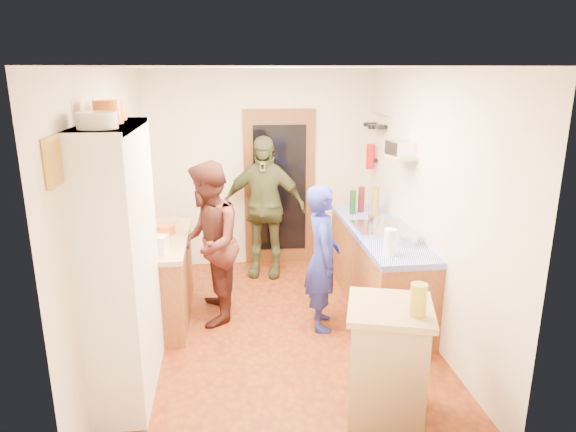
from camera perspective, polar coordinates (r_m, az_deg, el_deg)
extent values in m
cube|color=brown|center=(5.41, -1.35, -12.67)|extent=(3.00, 4.00, 0.02)
cube|color=silver|center=(4.76, -1.56, 16.27)|extent=(3.00, 4.00, 0.02)
cube|color=silver|center=(6.88, -3.06, 5.15)|extent=(3.00, 0.02, 2.60)
cube|color=silver|center=(3.04, 2.24, -8.94)|extent=(3.00, 0.02, 2.60)
cube|color=silver|center=(5.02, -18.88, 0.26)|extent=(0.02, 4.00, 2.60)
cube|color=silver|center=(5.28, 15.09, 1.32)|extent=(0.02, 4.00, 2.60)
cube|color=brown|center=(6.91, -0.94, 3.11)|extent=(0.95, 0.06, 2.10)
cube|color=black|center=(6.88, -0.91, 3.04)|extent=(0.70, 0.02, 1.70)
cube|color=white|center=(4.29, -17.98, -5.08)|extent=(0.40, 1.20, 2.20)
cube|color=white|center=(4.05, -19.29, 9.38)|extent=(0.40, 1.14, 0.04)
cylinder|color=white|center=(3.71, -20.46, 9.95)|extent=(0.27, 0.27, 0.11)
cylinder|color=orange|center=(4.05, -19.38, 10.86)|extent=(0.21, 0.21, 0.17)
cylinder|color=orange|center=(4.33, -18.59, 11.02)|extent=(0.16, 0.16, 0.14)
cube|color=#9C5626|center=(5.66, -14.10, -6.96)|extent=(0.60, 1.40, 0.85)
cube|color=tan|center=(5.51, -14.42, -2.64)|extent=(0.64, 1.44, 0.05)
cube|color=white|center=(5.04, -14.57, -3.07)|extent=(0.25, 0.20, 0.17)
cylinder|color=white|center=(5.31, -15.27, -2.12)|extent=(0.18, 0.18, 0.18)
cylinder|color=orange|center=(5.63, -13.46, -1.41)|extent=(0.26, 0.26, 0.10)
cube|color=tan|center=(6.08, -13.55, -0.48)|extent=(0.34, 0.28, 0.02)
cube|color=#9C5626|center=(5.90, 9.88, -5.83)|extent=(0.60, 2.20, 0.84)
cube|color=#0915C2|center=(5.75, 10.09, -1.66)|extent=(0.62, 2.22, 0.06)
cube|color=silver|center=(5.69, 10.27, -1.33)|extent=(0.55, 0.58, 0.04)
cylinder|color=silver|center=(5.67, 9.75, -0.53)|extent=(0.18, 0.18, 0.11)
cylinder|color=#143F14|center=(6.24, 7.20, 1.54)|extent=(0.08, 0.08, 0.29)
cylinder|color=#591419|center=(6.36, 8.15, 1.87)|extent=(0.10, 0.10, 0.31)
cylinder|color=olive|center=(6.24, 9.68, 1.65)|extent=(0.10, 0.10, 0.34)
cylinder|color=white|center=(4.91, 11.27, -2.86)|extent=(0.14, 0.14, 0.25)
cylinder|color=silver|center=(5.28, 12.82, -2.44)|extent=(0.32, 0.32, 0.11)
cube|color=tan|center=(4.13, 10.97, -15.80)|extent=(0.68, 0.68, 0.86)
cube|color=tan|center=(3.91, 11.33, -10.11)|extent=(0.77, 0.77, 0.05)
cube|color=white|center=(3.95, 10.58, -9.63)|extent=(0.41, 0.37, 0.02)
cylinder|color=#AD9E2D|center=(3.75, 14.28, -9.01)|extent=(0.15, 0.15, 0.24)
cylinder|color=silver|center=(6.57, 10.20, 11.02)|extent=(0.02, 0.65, 0.02)
cylinder|color=black|center=(6.39, 10.08, 9.73)|extent=(0.18, 0.18, 0.05)
cylinder|color=black|center=(6.59, 9.57, 9.76)|extent=(0.16, 0.16, 0.05)
cylinder|color=black|center=(6.78, 9.10, 10.03)|extent=(0.17, 0.17, 0.05)
cube|color=tan|center=(5.56, 12.34, 6.44)|extent=(0.26, 0.42, 0.03)
cube|color=silver|center=(5.55, 12.39, 7.36)|extent=(0.26, 0.33, 0.15)
cube|color=black|center=(6.81, 9.61, 6.12)|extent=(0.06, 0.10, 0.04)
cylinder|color=red|center=(6.78, 9.14, 6.54)|extent=(0.11, 0.11, 0.32)
cube|color=gold|center=(3.39, -24.65, 5.50)|extent=(0.03, 0.25, 0.30)
imported|color=navy|center=(5.19, 4.19, -4.74)|extent=(0.40, 0.58, 1.50)
imported|color=#401C17|center=(5.40, -8.51, -2.90)|extent=(0.66, 0.84, 1.71)
imported|color=#3C4225|center=(6.52, -2.64, 1.00)|extent=(1.14, 0.69, 1.81)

